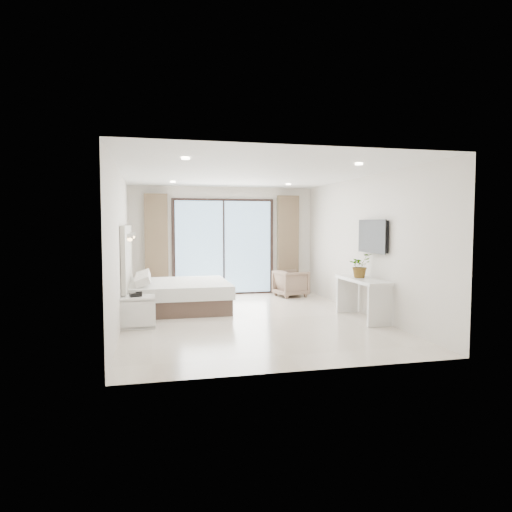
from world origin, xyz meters
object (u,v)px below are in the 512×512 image
object	(u,v)px
nightstand	(138,312)
console_desk	(362,290)
bed	(177,295)
armchair	(291,282)

from	to	relation	value
nightstand	console_desk	xyz separation A→B (m)	(4.06, -0.26, 0.29)
bed	console_desk	xyz separation A→B (m)	(3.31, -1.77, 0.25)
console_desk	armchair	distance (m)	2.94
nightstand	armchair	world-z (taller)	armchair
nightstand	armchair	distance (m)	4.44
bed	armchair	world-z (taller)	bed
armchair	nightstand	bearing A→B (deg)	113.32
bed	console_desk	distance (m)	3.76
armchair	console_desk	bearing A→B (deg)	176.45
console_desk	bed	bearing A→B (deg)	151.89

